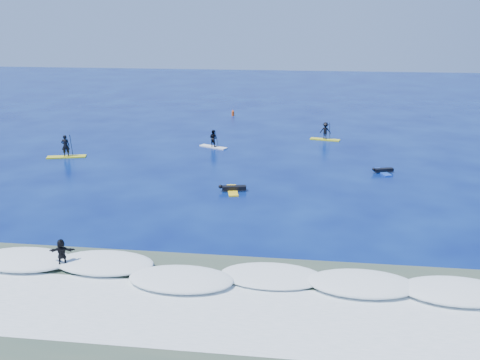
# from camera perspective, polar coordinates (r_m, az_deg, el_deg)

# --- Properties ---
(ground) EXTENTS (160.00, 160.00, 0.00)m
(ground) POSITION_cam_1_polar(r_m,az_deg,el_deg) (34.24, -3.82, -2.40)
(ground) COLOR #040E4C
(ground) RESTS_ON ground
(shallow_water) EXTENTS (90.00, 13.00, 0.01)m
(shallow_water) POSITION_cam_1_polar(r_m,az_deg,el_deg) (22.02, -11.02, -14.81)
(shallow_water) COLOR #364A3B
(shallow_water) RESTS_ON ground
(breaking_wave) EXTENTS (40.00, 6.00, 0.30)m
(breaking_wave) POSITION_cam_1_polar(r_m,az_deg,el_deg) (25.33, -8.21, -10.09)
(breaking_wave) COLOR white
(breaking_wave) RESTS_ON ground
(whitewater) EXTENTS (34.00, 5.00, 0.02)m
(whitewater) POSITION_cam_1_polar(r_m,az_deg,el_deg) (22.83, -10.23, -13.52)
(whitewater) COLOR silver
(whitewater) RESTS_ON ground
(sup_paddler_left) EXTENTS (3.25, 1.62, 2.21)m
(sup_paddler_left) POSITION_cam_1_polar(r_m,az_deg,el_deg) (46.81, -18.08, 3.13)
(sup_paddler_left) COLOR yellow
(sup_paddler_left) RESTS_ON ground
(sup_paddler_center) EXTENTS (2.66, 1.73, 1.85)m
(sup_paddler_center) POSITION_cam_1_polar(r_m,az_deg,el_deg) (47.83, -2.87, 4.29)
(sup_paddler_center) COLOR white
(sup_paddler_center) RESTS_ON ground
(sup_paddler_right) EXTENTS (2.87, 1.25, 1.95)m
(sup_paddler_right) POSITION_cam_1_polar(r_m,az_deg,el_deg) (51.24, 9.09, 5.07)
(sup_paddler_right) COLOR #CFCD16
(sup_paddler_right) RESTS_ON ground
(prone_paddler_near) EXTENTS (1.88, 2.45, 0.50)m
(prone_paddler_near) POSITION_cam_1_polar(r_m,az_deg,el_deg) (36.23, -0.79, -0.94)
(prone_paddler_near) COLOR yellow
(prone_paddler_near) RESTS_ON ground
(prone_paddler_far) EXTENTS (1.65, 2.18, 0.44)m
(prone_paddler_far) POSITION_cam_1_polar(r_m,az_deg,el_deg) (41.77, 14.97, 0.95)
(prone_paddler_far) COLOR #1845B9
(prone_paddler_far) RESTS_ON ground
(wave_surfer) EXTENTS (2.00, 0.93, 1.39)m
(wave_surfer) POSITION_cam_1_polar(r_m,az_deg,el_deg) (26.66, -18.47, -7.50)
(wave_surfer) COLOR silver
(wave_surfer) RESTS_ON breaking_wave
(marker_buoy) EXTENTS (0.32, 0.32, 0.76)m
(marker_buoy) POSITION_cam_1_polar(r_m,az_deg,el_deg) (62.69, -0.76, 7.17)
(marker_buoy) COLOR #D74513
(marker_buoy) RESTS_ON ground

